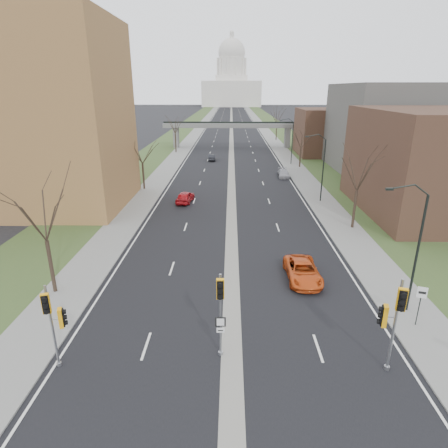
{
  "coord_description": "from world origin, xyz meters",
  "views": [
    {
      "loc": [
        -0.12,
        -15.98,
        14.16
      ],
      "look_at": [
        -0.63,
        11.83,
        4.06
      ],
      "focal_mm": 30.0,
      "sensor_mm": 36.0,
      "label": 1
    }
  ],
  "objects_px": {
    "signal_pole_median": "(220,303)",
    "car_right_near": "(303,271)",
    "car_left_far": "(212,157)",
    "car_right_mid": "(284,174)",
    "car_left_near": "(185,197)",
    "signal_pole_left": "(53,316)",
    "signal_pole_right": "(393,314)",
    "speed_limit_sign": "(421,299)"
  },
  "relations": [
    {
      "from": "car_right_near",
      "to": "car_right_mid",
      "type": "relative_size",
      "value": 1.19
    },
    {
      "from": "signal_pole_median",
      "to": "car_left_far",
      "type": "relative_size",
      "value": 1.26
    },
    {
      "from": "signal_pole_median",
      "to": "car_right_mid",
      "type": "bearing_deg",
      "value": 76.92
    },
    {
      "from": "signal_pole_left",
      "to": "signal_pole_right",
      "type": "distance_m",
      "value": 17.21
    },
    {
      "from": "speed_limit_sign",
      "to": "car_left_near",
      "type": "distance_m",
      "value": 32.4
    },
    {
      "from": "signal_pole_median",
      "to": "car_right_near",
      "type": "relative_size",
      "value": 0.96
    },
    {
      "from": "signal_pole_median",
      "to": "car_right_mid",
      "type": "height_order",
      "value": "signal_pole_median"
    },
    {
      "from": "speed_limit_sign",
      "to": "signal_pole_median",
      "type": "bearing_deg",
      "value": -146.9
    },
    {
      "from": "signal_pole_left",
      "to": "signal_pole_right",
      "type": "xyz_separation_m",
      "value": [
        17.2,
        0.01,
        0.34
      ]
    },
    {
      "from": "car_left_far",
      "to": "signal_pole_median",
      "type": "bearing_deg",
      "value": 89.63
    },
    {
      "from": "signal_pole_median",
      "to": "car_left_near",
      "type": "bearing_deg",
      "value": 98.92
    },
    {
      "from": "signal_pole_median",
      "to": "car_right_near",
      "type": "xyz_separation_m",
      "value": [
        6.17,
        9.24,
        -2.81
      ]
    },
    {
      "from": "car_left_far",
      "to": "car_right_mid",
      "type": "height_order",
      "value": "car_left_far"
    },
    {
      "from": "signal_pole_left",
      "to": "speed_limit_sign",
      "type": "distance_m",
      "value": 21.19
    },
    {
      "from": "signal_pole_right",
      "to": "car_right_near",
      "type": "relative_size",
      "value": 1.03
    },
    {
      "from": "signal_pole_left",
      "to": "signal_pole_right",
      "type": "relative_size",
      "value": 0.91
    },
    {
      "from": "signal_pole_median",
      "to": "signal_pole_right",
      "type": "relative_size",
      "value": 0.94
    },
    {
      "from": "signal_pole_left",
      "to": "signal_pole_median",
      "type": "relative_size",
      "value": 0.97
    },
    {
      "from": "signal_pole_median",
      "to": "car_right_mid",
      "type": "xyz_separation_m",
      "value": [
        9.42,
        45.36,
        -2.9
      ]
    },
    {
      "from": "car_left_far",
      "to": "car_right_mid",
      "type": "distance_m",
      "value": 20.33
    },
    {
      "from": "car_right_mid",
      "to": "signal_pole_right",
      "type": "bearing_deg",
      "value": -89.19
    },
    {
      "from": "signal_pole_median",
      "to": "signal_pole_right",
      "type": "distance_m",
      "value": 8.72
    },
    {
      "from": "car_left_far",
      "to": "car_right_near",
      "type": "xyz_separation_m",
      "value": [
        9.69,
        -51.8,
        0.07
      ]
    },
    {
      "from": "speed_limit_sign",
      "to": "car_left_near",
      "type": "xyz_separation_m",
      "value": [
        -17.72,
        27.09,
        -1.23
      ]
    },
    {
      "from": "signal_pole_right",
      "to": "car_left_near",
      "type": "xyz_separation_m",
      "value": [
        -14.16,
        31.14,
        -2.8
      ]
    },
    {
      "from": "speed_limit_sign",
      "to": "car_left_far",
      "type": "distance_m",
      "value": 59.98
    },
    {
      "from": "car_left_near",
      "to": "car_right_near",
      "type": "relative_size",
      "value": 0.83
    },
    {
      "from": "car_left_near",
      "to": "car_right_mid",
      "type": "bearing_deg",
      "value": -126.82
    },
    {
      "from": "signal_pole_right",
      "to": "car_right_near",
      "type": "xyz_separation_m",
      "value": [
        -2.51,
        10.11,
        -2.82
      ]
    },
    {
      "from": "signal_pole_left",
      "to": "speed_limit_sign",
      "type": "xyz_separation_m",
      "value": [
        20.76,
        4.06,
        -1.24
      ]
    },
    {
      "from": "car_right_mid",
      "to": "signal_pole_left",
      "type": "bearing_deg",
      "value": -109.48
    },
    {
      "from": "car_left_near",
      "to": "car_right_mid",
      "type": "xyz_separation_m",
      "value": [
        14.91,
        15.08,
        -0.1
      ]
    },
    {
      "from": "signal_pole_median",
      "to": "car_right_near",
      "type": "height_order",
      "value": "signal_pole_median"
    },
    {
      "from": "signal_pole_left",
      "to": "car_left_far",
      "type": "xyz_separation_m",
      "value": [
        5.01,
        61.92,
        -2.55
      ]
    },
    {
      "from": "speed_limit_sign",
      "to": "car_left_near",
      "type": "height_order",
      "value": "speed_limit_sign"
    },
    {
      "from": "car_left_far",
      "to": "car_right_near",
      "type": "height_order",
      "value": "car_right_near"
    },
    {
      "from": "signal_pole_right",
      "to": "speed_limit_sign",
      "type": "distance_m",
      "value": 5.61
    },
    {
      "from": "speed_limit_sign",
      "to": "car_left_far",
      "type": "bearing_deg",
      "value": 123.75
    },
    {
      "from": "car_left_near",
      "to": "car_right_near",
      "type": "bearing_deg",
      "value": 126.85
    },
    {
      "from": "car_left_far",
      "to": "car_right_near",
      "type": "bearing_deg",
      "value": 96.93
    },
    {
      "from": "car_right_near",
      "to": "car_right_mid",
      "type": "xyz_separation_m",
      "value": [
        3.25,
        36.11,
        -0.09
      ]
    },
    {
      "from": "signal_pole_left",
      "to": "car_left_near",
      "type": "xyz_separation_m",
      "value": [
        3.04,
        31.15,
        -2.47
      ]
    }
  ]
}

